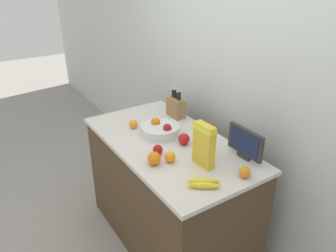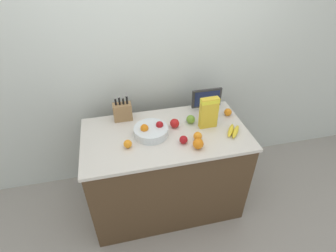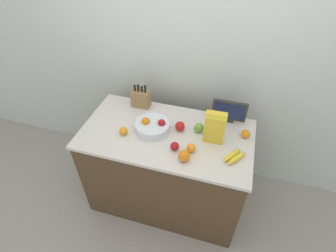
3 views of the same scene
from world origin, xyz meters
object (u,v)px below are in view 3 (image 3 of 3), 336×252
(apple_near_bananas, at_px, (180,126))
(orange_by_cereal, at_px, (246,134))
(apple_middle, at_px, (175,146))
(orange_near_bowl, at_px, (124,131))
(cereal_box, at_px, (215,126))
(fruit_bowl, at_px, (152,126))
(orange_front_right, at_px, (191,148))
(small_monitor, at_px, (229,111))
(apple_rightmost, at_px, (199,128))
(banana_bunch, at_px, (234,157))
(orange_front_left, at_px, (184,156))
(knife_block, at_px, (141,98))

(apple_near_bananas, xyz_separation_m, orange_by_cereal, (0.54, 0.07, -0.01))
(apple_middle, xyz_separation_m, orange_near_bowl, (-0.45, 0.05, -0.00))
(cereal_box, height_order, apple_near_bananas, cereal_box)
(fruit_bowl, relative_size, orange_by_cereal, 4.10)
(apple_near_bananas, xyz_separation_m, orange_front_right, (0.14, -0.21, -0.01))
(cereal_box, xyz_separation_m, orange_front_right, (-0.14, -0.16, -0.12))
(apple_near_bananas, distance_m, orange_by_cereal, 0.54)
(orange_front_right, bearing_deg, small_monitor, 62.49)
(apple_middle, height_order, apple_rightmost, apple_rightmost)
(banana_bunch, distance_m, orange_front_left, 0.38)
(apple_middle, bearing_deg, banana_bunch, 4.34)
(small_monitor, xyz_separation_m, cereal_box, (-0.08, -0.28, 0.04))
(orange_near_bowl, bearing_deg, cereal_box, 9.93)
(small_monitor, distance_m, banana_bunch, 0.44)
(orange_near_bowl, bearing_deg, fruit_bowl, 29.59)
(orange_front_left, bearing_deg, small_monitor, 64.41)
(orange_front_left, bearing_deg, fruit_bowl, 142.82)
(small_monitor, bearing_deg, apple_near_bananas, -148.86)
(small_monitor, height_order, orange_near_bowl, small_monitor)
(apple_middle, bearing_deg, cereal_box, 32.98)
(fruit_bowl, xyz_separation_m, orange_by_cereal, (0.76, 0.13, -0.00))
(apple_near_bananas, bearing_deg, banana_bunch, -22.48)
(cereal_box, relative_size, apple_near_bananas, 3.49)
(cereal_box, bearing_deg, apple_near_bananas, 167.41)
(cereal_box, bearing_deg, orange_front_right, -134.23)
(orange_by_cereal, bearing_deg, knife_block, 170.74)
(fruit_bowl, relative_size, apple_rightmost, 3.67)
(apple_rightmost, bearing_deg, orange_by_cereal, 6.00)
(orange_near_bowl, bearing_deg, apple_middle, -6.27)
(small_monitor, bearing_deg, orange_front_left, -115.59)
(orange_near_bowl, bearing_deg, orange_by_cereal, 14.41)
(apple_rightmost, relative_size, apple_near_bananas, 0.97)
(knife_block, bearing_deg, orange_front_right, -37.29)
(cereal_box, height_order, apple_rightmost, cereal_box)
(cereal_box, distance_m, orange_front_right, 0.25)
(apple_middle, bearing_deg, apple_near_bananas, 94.40)
(orange_by_cereal, bearing_deg, orange_front_left, -137.71)
(apple_rightmost, xyz_separation_m, orange_by_cereal, (0.38, 0.04, -0.00))
(knife_block, distance_m, fruit_bowl, 0.36)
(orange_front_left, xyz_separation_m, orange_near_bowl, (-0.55, 0.14, -0.01))
(small_monitor, relative_size, fruit_bowl, 0.99)
(orange_front_right, xyz_separation_m, orange_near_bowl, (-0.58, 0.03, -0.00))
(apple_rightmost, xyz_separation_m, orange_front_right, (-0.01, -0.24, -0.00))
(orange_front_left, relative_size, orange_near_bowl, 1.28)
(knife_block, distance_m, apple_middle, 0.65)
(fruit_bowl, distance_m, orange_front_right, 0.40)
(apple_rightmost, bearing_deg, orange_near_bowl, -160.48)
(apple_rightmost, distance_m, orange_front_right, 0.24)
(apple_rightmost, bearing_deg, orange_front_left, -97.14)
(apple_rightmost, height_order, orange_near_bowl, apple_rightmost)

